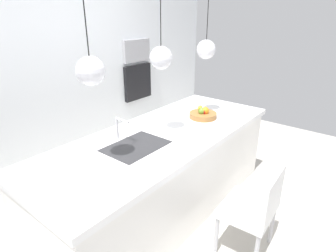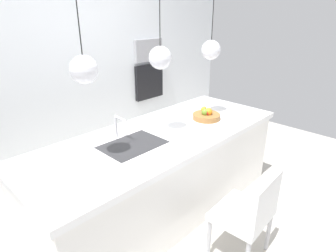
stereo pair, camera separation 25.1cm
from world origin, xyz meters
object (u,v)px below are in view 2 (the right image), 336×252
(fruit_bowl, at_px, (206,115))
(chair_near, at_px, (249,212))
(microwave, at_px, (148,50))
(oven, at_px, (149,81))

(fruit_bowl, height_order, chair_near, fruit_bowl)
(microwave, relative_size, chair_near, 0.65)
(oven, bearing_deg, chair_near, -115.94)
(fruit_bowl, distance_m, microwave, 1.85)
(fruit_bowl, xyz_separation_m, oven, (0.64, 1.66, 0.01))
(chair_near, bearing_deg, microwave, 64.06)
(microwave, bearing_deg, chair_near, -115.94)
(chair_near, bearing_deg, oven, 64.06)
(microwave, relative_size, oven, 0.96)
(microwave, xyz_separation_m, chair_near, (-1.26, -2.58, -0.96))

